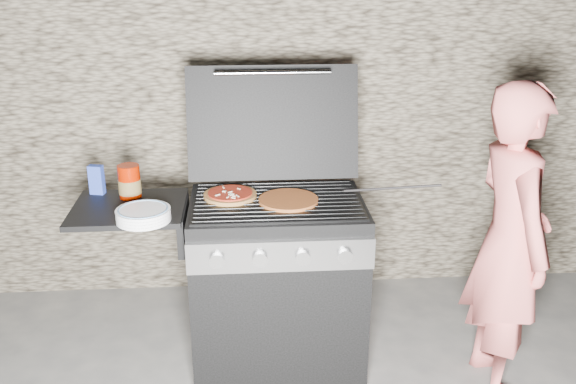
{
  "coord_description": "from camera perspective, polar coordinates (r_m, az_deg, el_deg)",
  "views": [
    {
      "loc": [
        -0.15,
        -2.72,
        1.98
      ],
      "look_at": [
        0.05,
        0.0,
        0.95
      ],
      "focal_mm": 40.0,
      "sensor_mm": 36.0,
      "label": 1
    }
  ],
  "objects": [
    {
      "name": "person",
      "position": [
        3.08,
        19.09,
        -4.29
      ],
      "size": [
        0.38,
        0.56,
        1.48
      ],
      "primitive_type": "imported",
      "rotation": [
        0.0,
        0.0,
        1.62
      ],
      "color": "#E16762",
      "rests_on": "ground"
    },
    {
      "name": "stone_wall",
      "position": [
        3.92,
        -1.84,
        4.73
      ],
      "size": [
        8.0,
        0.35,
        1.8
      ],
      "primitive_type": "cube",
      "color": "gray",
      "rests_on": "ground"
    },
    {
      "name": "ground",
      "position": [
        3.37,
        -0.88,
        -15.31
      ],
      "size": [
        50.0,
        50.0,
        0.0
      ],
      "primitive_type": "plane",
      "color": "#4F4E4D"
    },
    {
      "name": "pizza_topped",
      "position": [
        2.97,
        -5.16,
        -0.2
      ],
      "size": [
        0.31,
        0.31,
        0.03
      ],
      "primitive_type": null,
      "rotation": [
        0.0,
        0.0,
        -0.32
      ],
      "color": "#AC8253",
      "rests_on": "gas_grill"
    },
    {
      "name": "pizza_plain",
      "position": [
        2.91,
        0.03,
        -0.72
      ],
      "size": [
        0.33,
        0.33,
        0.01
      ],
      "primitive_type": "cylinder",
      "rotation": [
        0.0,
        0.0,
        -0.28
      ],
      "color": "orange",
      "rests_on": "gas_grill"
    },
    {
      "name": "sauce_jar",
      "position": [
        3.05,
        -13.92,
        0.92
      ],
      "size": [
        0.13,
        0.13,
        0.16
      ],
      "primitive_type": "cylinder",
      "rotation": [
        0.0,
        0.0,
        0.37
      ],
      "color": "#941500",
      "rests_on": "gas_grill"
    },
    {
      "name": "tongs",
      "position": [
        2.98,
        9.2,
        0.34
      ],
      "size": [
        0.42,
        0.17,
        0.09
      ],
      "primitive_type": "cylinder",
      "rotation": [
        0.0,
        1.4,
        -0.38
      ],
      "color": "black",
      "rests_on": "gas_grill"
    },
    {
      "name": "gas_grill",
      "position": [
        3.12,
        -5.57,
        -8.66
      ],
      "size": [
        1.34,
        0.79,
        0.91
      ],
      "primitive_type": null,
      "color": "black",
      "rests_on": "ground"
    },
    {
      "name": "blue_carton",
      "position": [
        3.14,
        -16.65,
        1.06
      ],
      "size": [
        0.07,
        0.05,
        0.14
      ],
      "primitive_type": "cube",
      "rotation": [
        0.0,
        0.0,
        -0.21
      ],
      "color": "#263CA1",
      "rests_on": "gas_grill"
    },
    {
      "name": "plate_stack",
      "position": [
        2.79,
        -12.73,
        -2.0
      ],
      "size": [
        0.24,
        0.24,
        0.05
      ],
      "primitive_type": "cylinder",
      "rotation": [
        0.0,
        0.0,
        0.03
      ],
      "color": "white",
      "rests_on": "gas_grill"
    }
  ]
}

